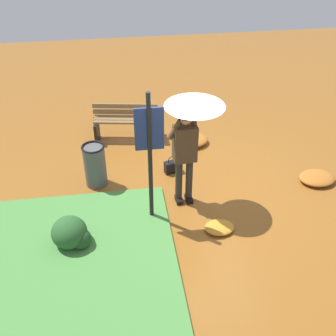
# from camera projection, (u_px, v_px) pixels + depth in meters

# --- Properties ---
(ground_plane) EXTENTS (18.00, 18.00, 0.00)m
(ground_plane) POSITION_uv_depth(u_px,v_px,m) (198.00, 193.00, 7.60)
(ground_plane) COLOR brown
(grass_verge) EXTENTS (4.80, 4.00, 0.05)m
(grass_verge) POSITION_uv_depth(u_px,v_px,m) (10.00, 291.00, 5.80)
(grass_verge) COLOR #47843D
(grass_verge) RESTS_ON ground_plane
(person_with_umbrella) EXTENTS (0.96, 0.96, 2.04)m
(person_with_umbrella) POSITION_uv_depth(u_px,v_px,m) (190.00, 123.00, 6.58)
(person_with_umbrella) COLOR #2D2823
(person_with_umbrella) RESTS_ON ground_plane
(info_sign_post) EXTENTS (0.44, 0.07, 2.30)m
(info_sign_post) POSITION_uv_depth(u_px,v_px,m) (150.00, 144.00, 6.27)
(info_sign_post) COLOR black
(info_sign_post) RESTS_ON ground_plane
(handbag) EXTENTS (0.32, 0.21, 0.37)m
(handbag) POSITION_uv_depth(u_px,v_px,m) (172.00, 167.00, 8.08)
(handbag) COLOR black
(handbag) RESTS_ON ground_plane
(park_bench) EXTENTS (1.40, 0.59, 0.75)m
(park_bench) POSITION_uv_depth(u_px,v_px,m) (126.00, 121.00, 8.98)
(park_bench) COLOR black
(park_bench) RESTS_ON ground_plane
(trash_bin) EXTENTS (0.42, 0.42, 0.83)m
(trash_bin) POSITION_uv_depth(u_px,v_px,m) (95.00, 165.00, 7.60)
(trash_bin) COLOR #4C4C51
(trash_bin) RESTS_ON ground_plane
(shrub_cluster) EXTENTS (0.61, 0.55, 0.50)m
(shrub_cluster) POSITION_uv_depth(u_px,v_px,m) (72.00, 234.00, 6.43)
(shrub_cluster) COLOR #285628
(shrub_cluster) RESTS_ON ground_plane
(leaf_pile_near_person) EXTENTS (0.68, 0.54, 0.15)m
(leaf_pile_near_person) POSITION_uv_depth(u_px,v_px,m) (317.00, 178.00, 7.87)
(leaf_pile_near_person) COLOR #A86023
(leaf_pile_near_person) RESTS_ON ground_plane
(leaf_pile_by_bench) EXTENTS (0.77, 0.61, 0.17)m
(leaf_pile_by_bench) POSITION_uv_depth(u_px,v_px,m) (190.00, 140.00, 8.96)
(leaf_pile_by_bench) COLOR #A86023
(leaf_pile_by_bench) RESTS_ON ground_plane
(leaf_pile_far_path) EXTENTS (0.48, 0.39, 0.11)m
(leaf_pile_far_path) POSITION_uv_depth(u_px,v_px,m) (219.00, 227.00, 6.80)
(leaf_pile_far_path) COLOR #C68428
(leaf_pile_far_path) RESTS_ON ground_plane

